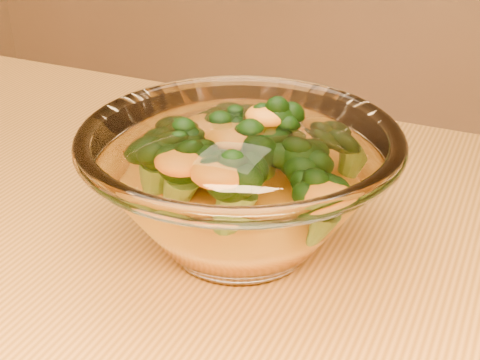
# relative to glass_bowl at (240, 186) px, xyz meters

# --- Properties ---
(glass_bowl) EXTENTS (0.22, 0.22, 0.10)m
(glass_bowl) POSITION_rel_glass_bowl_xyz_m (0.00, 0.00, 0.00)
(glass_bowl) COLOR white
(glass_bowl) RESTS_ON table
(cheese_sauce) EXTENTS (0.12, 0.12, 0.03)m
(cheese_sauce) POSITION_rel_glass_bowl_xyz_m (0.00, 0.00, -0.02)
(cheese_sauce) COLOR orange
(cheese_sauce) RESTS_ON glass_bowl
(broccoli_heap) EXTENTS (0.15, 0.13, 0.07)m
(broccoli_heap) POSITION_rel_glass_bowl_xyz_m (-0.01, 0.01, 0.01)
(broccoli_heap) COLOR black
(broccoli_heap) RESTS_ON cheese_sauce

